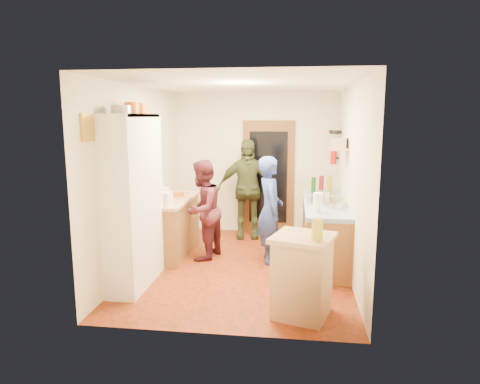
% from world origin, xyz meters
% --- Properties ---
extents(floor, '(3.00, 4.00, 0.02)m').
position_xyz_m(floor, '(0.00, 0.00, -0.01)').
color(floor, maroon).
rests_on(floor, ground).
extents(ceiling, '(3.00, 4.00, 0.02)m').
position_xyz_m(ceiling, '(0.00, 0.00, 2.61)').
color(ceiling, silver).
rests_on(ceiling, ground).
extents(wall_back, '(3.00, 0.02, 2.60)m').
position_xyz_m(wall_back, '(0.00, 2.01, 1.30)').
color(wall_back, silver).
rests_on(wall_back, ground).
extents(wall_front, '(3.00, 0.02, 2.60)m').
position_xyz_m(wall_front, '(0.00, -2.01, 1.30)').
color(wall_front, silver).
rests_on(wall_front, ground).
extents(wall_left, '(0.02, 4.00, 2.60)m').
position_xyz_m(wall_left, '(-1.51, 0.00, 1.30)').
color(wall_left, silver).
rests_on(wall_left, ground).
extents(wall_right, '(0.02, 4.00, 2.60)m').
position_xyz_m(wall_right, '(1.51, 0.00, 1.30)').
color(wall_right, silver).
rests_on(wall_right, ground).
extents(door_frame, '(0.95, 0.06, 2.10)m').
position_xyz_m(door_frame, '(0.25, 1.97, 1.05)').
color(door_frame, brown).
rests_on(door_frame, ground).
extents(door_glass, '(0.70, 0.02, 1.70)m').
position_xyz_m(door_glass, '(0.25, 1.94, 1.05)').
color(door_glass, black).
rests_on(door_glass, door_frame).
extents(hutch_body, '(0.40, 1.20, 2.20)m').
position_xyz_m(hutch_body, '(-1.30, -0.80, 1.10)').
color(hutch_body, white).
rests_on(hutch_body, ground).
extents(hutch_top_shelf, '(0.40, 1.14, 0.04)m').
position_xyz_m(hutch_top_shelf, '(-1.30, -0.80, 2.18)').
color(hutch_top_shelf, white).
rests_on(hutch_top_shelf, hutch_body).
extents(plate_stack, '(0.23, 0.23, 0.10)m').
position_xyz_m(plate_stack, '(-1.30, -1.06, 2.25)').
color(plate_stack, white).
rests_on(plate_stack, hutch_top_shelf).
extents(orange_pot_a, '(0.18, 0.18, 0.15)m').
position_xyz_m(orange_pot_a, '(-1.30, -0.72, 2.27)').
color(orange_pot_a, orange).
rests_on(orange_pot_a, hutch_top_shelf).
extents(orange_pot_b, '(0.16, 0.16, 0.14)m').
position_xyz_m(orange_pot_b, '(-1.30, -0.43, 2.27)').
color(orange_pot_b, orange).
rests_on(orange_pot_b, hutch_top_shelf).
extents(left_counter_base, '(0.60, 1.40, 0.85)m').
position_xyz_m(left_counter_base, '(-1.20, 0.45, 0.42)').
color(left_counter_base, brown).
rests_on(left_counter_base, ground).
extents(left_counter_top, '(0.64, 1.44, 0.05)m').
position_xyz_m(left_counter_top, '(-1.20, 0.45, 0.88)').
color(left_counter_top, tan).
rests_on(left_counter_top, left_counter_base).
extents(toaster, '(0.29, 0.22, 0.19)m').
position_xyz_m(toaster, '(-1.15, -0.06, 1.00)').
color(toaster, white).
rests_on(toaster, left_counter_top).
extents(kettle, '(0.19, 0.19, 0.19)m').
position_xyz_m(kettle, '(-1.25, 0.33, 1.00)').
color(kettle, white).
rests_on(kettle, left_counter_top).
extents(orange_bowl, '(0.23, 0.23, 0.08)m').
position_xyz_m(orange_bowl, '(-1.12, 0.64, 0.94)').
color(orange_bowl, orange).
rests_on(orange_bowl, left_counter_top).
extents(chopping_board, '(0.30, 0.23, 0.02)m').
position_xyz_m(chopping_board, '(-1.18, 1.01, 0.91)').
color(chopping_board, tan).
rests_on(chopping_board, left_counter_top).
extents(right_counter_base, '(0.60, 2.20, 0.84)m').
position_xyz_m(right_counter_base, '(1.20, 0.50, 0.42)').
color(right_counter_base, brown).
rests_on(right_counter_base, ground).
extents(right_counter_top, '(0.62, 2.22, 0.06)m').
position_xyz_m(right_counter_top, '(1.20, 0.50, 0.87)').
color(right_counter_top, blue).
rests_on(right_counter_top, right_counter_base).
extents(hob, '(0.55, 0.58, 0.04)m').
position_xyz_m(hob, '(1.20, 0.44, 0.92)').
color(hob, silver).
rests_on(hob, right_counter_top).
extents(pot_on_hob, '(0.21, 0.21, 0.14)m').
position_xyz_m(pot_on_hob, '(1.15, 0.39, 1.01)').
color(pot_on_hob, silver).
rests_on(pot_on_hob, hob).
extents(bottle_a, '(0.09, 0.09, 0.29)m').
position_xyz_m(bottle_a, '(1.05, 1.12, 1.04)').
color(bottle_a, '#143F14').
rests_on(bottle_a, right_counter_top).
extents(bottle_b, '(0.09, 0.09, 0.31)m').
position_xyz_m(bottle_b, '(1.18, 1.16, 1.05)').
color(bottle_b, '#591419').
rests_on(bottle_b, right_counter_top).
extents(bottle_c, '(0.09, 0.09, 0.32)m').
position_xyz_m(bottle_c, '(1.31, 1.13, 1.06)').
color(bottle_c, olive).
rests_on(bottle_c, right_counter_top).
extents(paper_towel, '(0.13, 0.13, 0.27)m').
position_xyz_m(paper_towel, '(1.05, -0.28, 1.03)').
color(paper_towel, white).
rests_on(paper_towel, right_counter_top).
extents(mixing_bowl, '(0.25, 0.25, 0.09)m').
position_xyz_m(mixing_bowl, '(1.30, 0.02, 0.94)').
color(mixing_bowl, silver).
rests_on(mixing_bowl, right_counter_top).
extents(island_base, '(0.69, 0.69, 0.86)m').
position_xyz_m(island_base, '(0.84, -1.46, 0.43)').
color(island_base, tan).
rests_on(island_base, ground).
extents(island_top, '(0.77, 0.77, 0.05)m').
position_xyz_m(island_top, '(0.84, -1.46, 0.89)').
color(island_top, tan).
rests_on(island_top, island_base).
extents(cutting_board, '(0.42, 0.37, 0.02)m').
position_xyz_m(cutting_board, '(0.81, -1.40, 0.90)').
color(cutting_board, white).
rests_on(cutting_board, island_top).
extents(oil_jar, '(0.14, 0.14, 0.23)m').
position_xyz_m(oil_jar, '(0.98, -1.63, 1.03)').
color(oil_jar, '#AD9E2D').
rests_on(oil_jar, island_top).
extents(pan_rail, '(0.02, 0.65, 0.02)m').
position_xyz_m(pan_rail, '(1.46, 1.52, 2.05)').
color(pan_rail, silver).
rests_on(pan_rail, wall_right).
extents(pan_hang_a, '(0.18, 0.18, 0.05)m').
position_xyz_m(pan_hang_a, '(1.40, 1.35, 1.92)').
color(pan_hang_a, black).
rests_on(pan_hang_a, pan_rail).
extents(pan_hang_b, '(0.16, 0.16, 0.05)m').
position_xyz_m(pan_hang_b, '(1.40, 1.55, 1.90)').
color(pan_hang_b, black).
rests_on(pan_hang_b, pan_rail).
extents(pan_hang_c, '(0.17, 0.17, 0.05)m').
position_xyz_m(pan_hang_c, '(1.40, 1.75, 1.91)').
color(pan_hang_c, black).
rests_on(pan_hang_c, pan_rail).
extents(wall_shelf, '(0.26, 0.42, 0.03)m').
position_xyz_m(wall_shelf, '(1.37, 0.45, 1.70)').
color(wall_shelf, tan).
rests_on(wall_shelf, wall_right).
extents(radio, '(0.27, 0.33, 0.15)m').
position_xyz_m(radio, '(1.37, 0.45, 1.79)').
color(radio, silver).
rests_on(radio, wall_shelf).
extents(ext_bracket, '(0.06, 0.10, 0.04)m').
position_xyz_m(ext_bracket, '(1.47, 1.70, 1.45)').
color(ext_bracket, black).
rests_on(ext_bracket, wall_right).
extents(fire_extinguisher, '(0.11, 0.11, 0.32)m').
position_xyz_m(fire_extinguisher, '(1.41, 1.70, 1.50)').
color(fire_extinguisher, red).
rests_on(fire_extinguisher, wall_right).
extents(picture_frame, '(0.03, 0.25, 0.30)m').
position_xyz_m(picture_frame, '(-1.48, -1.55, 2.05)').
color(picture_frame, gold).
rests_on(picture_frame, wall_left).
extents(person_hob, '(0.49, 0.65, 1.60)m').
position_xyz_m(person_hob, '(0.42, 0.27, 0.80)').
color(person_hob, '#2B3F90').
rests_on(person_hob, ground).
extents(person_left, '(0.75, 0.87, 1.53)m').
position_xyz_m(person_left, '(-0.61, 0.33, 0.76)').
color(person_left, '#4A1B25').
rests_on(person_left, ground).
extents(person_back, '(1.08, 0.54, 1.78)m').
position_xyz_m(person_back, '(-0.10, 1.56, 0.89)').
color(person_back, '#363E22').
rests_on(person_back, ground).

